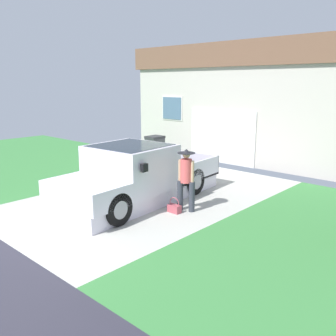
% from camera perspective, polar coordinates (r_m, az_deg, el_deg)
% --- Properties ---
extents(pickup_truck, '(2.43, 5.38, 1.65)m').
position_cam_1_polar(pickup_truck, '(10.25, -5.55, -1.51)').
color(pickup_truck, silver).
rests_on(pickup_truck, ground).
extents(person_with_hat, '(0.47, 0.46, 1.66)m').
position_cam_1_polar(person_with_hat, '(9.52, 2.82, -1.49)').
color(person_with_hat, '#333842').
rests_on(person_with_hat, ground).
extents(handbag, '(0.35, 0.19, 0.41)m').
position_cam_1_polar(handbag, '(9.60, 0.99, -6.23)').
color(handbag, '#B24C56').
rests_on(handbag, ground).
extents(house_with_garage, '(10.47, 6.34, 4.91)m').
position_cam_1_polar(house_with_garage, '(17.99, 14.39, 10.07)').
color(house_with_garage, beige).
rests_on(house_with_garage, ground).
extents(wheeled_trash_bin, '(0.60, 0.72, 1.08)m').
position_cam_1_polar(wheeled_trash_bin, '(15.91, -2.05, 3.23)').
color(wheeled_trash_bin, '#424247').
rests_on(wheeled_trash_bin, ground).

